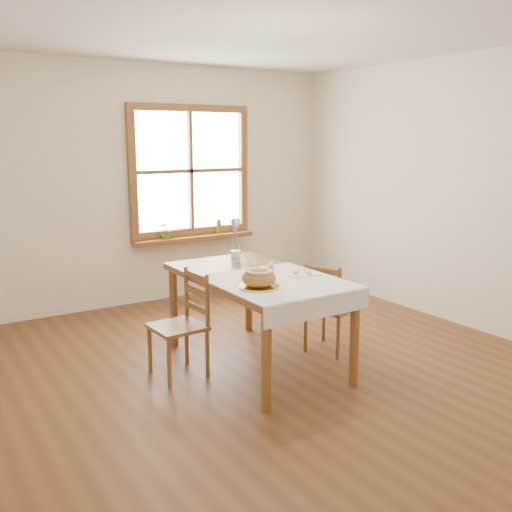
{
  "coord_description": "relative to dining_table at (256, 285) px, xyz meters",
  "views": [
    {
      "loc": [
        -2.37,
        -3.42,
        1.81
      ],
      "look_at": [
        0.0,
        0.3,
        0.9
      ],
      "focal_mm": 40.0,
      "sensor_mm": 36.0,
      "label": 1
    }
  ],
  "objects": [
    {
      "name": "pepper_shaker",
      "position": [
        0.04,
        0.09,
        0.14
      ],
      "size": [
        0.05,
        0.05,
        0.09
      ],
      "primitive_type": "cylinder",
      "rotation": [
        0.0,
        0.0,
        -0.03
      ],
      "color": "silver",
      "rests_on": "table_linen"
    },
    {
      "name": "dining_table",
      "position": [
        0.0,
        0.0,
        0.0
      ],
      "size": [
        0.9,
        1.6,
        0.75
      ],
      "color": "brown",
      "rests_on": "ground"
    },
    {
      "name": "room_walls",
      "position": [
        0.0,
        -0.3,
        1.04
      ],
      "size": [
        4.6,
        5.1,
        2.65
      ],
      "color": "white",
      "rests_on": "ground"
    },
    {
      "name": "potted_plant",
      "position": [
        0.15,
        2.1,
        0.13
      ],
      "size": [
        0.21,
        0.23,
        0.17
      ],
      "primitive_type": "imported",
      "rotation": [
        0.0,
        0.0,
        -0.07
      ],
      "color": "#3F762F",
      "rests_on": "window_sill"
    },
    {
      "name": "egg_napkin",
      "position": [
        0.29,
        -0.23,
        0.1
      ],
      "size": [
        0.26,
        0.22,
        0.01
      ],
      "primitive_type": "cube",
      "rotation": [
        0.0,
        0.0,
        -0.07
      ],
      "color": "white",
      "rests_on": "table_linen"
    },
    {
      "name": "eggs",
      "position": [
        0.29,
        -0.23,
        0.13
      ],
      "size": [
        0.2,
        0.18,
        0.04
      ],
      "primitive_type": null,
      "rotation": [
        0.0,
        0.0,
        -0.07
      ],
      "color": "white",
      "rests_on": "egg_napkin"
    },
    {
      "name": "bread_plate",
      "position": [
        -0.22,
        -0.39,
        0.1
      ],
      "size": [
        0.35,
        0.35,
        0.02
      ],
      "primitive_type": "cylinder",
      "rotation": [
        0.0,
        0.0,
        -0.26
      ],
      "color": "silver",
      "rests_on": "table_linen"
    },
    {
      "name": "flower_vase",
      "position": [
        0.1,
        0.48,
        0.13
      ],
      "size": [
        0.09,
        0.09,
        0.09
      ],
      "primitive_type": "cylinder",
      "rotation": [
        0.0,
        0.0,
        0.11
      ],
      "color": "silver",
      "rests_on": "dining_table"
    },
    {
      "name": "chair_left",
      "position": [
        -0.64,
        0.12,
        -0.26
      ],
      "size": [
        0.42,
        0.4,
        0.82
      ],
      "primitive_type": null,
      "rotation": [
        0.0,
        0.0,
        -1.51
      ],
      "color": "brown",
      "rests_on": "ground"
    },
    {
      "name": "amber_bottle",
      "position": [
        0.82,
        2.1,
        0.14
      ],
      "size": [
        0.07,
        0.07,
        0.17
      ],
      "primitive_type": "cylinder",
      "rotation": [
        0.0,
        0.0,
        -0.2
      ],
      "color": "#A26D1E",
      "rests_on": "window_sill"
    },
    {
      "name": "window",
      "position": [
        0.5,
        2.17,
        0.79
      ],
      "size": [
        1.46,
        0.08,
        1.46
      ],
      "color": "brown",
      "rests_on": "ground"
    },
    {
      "name": "chair_right",
      "position": [
        0.71,
        -0.09,
        -0.27
      ],
      "size": [
        0.49,
        0.48,
        0.79
      ],
      "primitive_type": null,
      "rotation": [
        0.0,
        0.0,
        1.94
      ],
      "color": "brown",
      "rests_on": "ground"
    },
    {
      "name": "window_sill",
      "position": [
        0.5,
        2.1,
        0.03
      ],
      "size": [
        1.46,
        0.2,
        0.05
      ],
      "color": "brown",
      "rests_on": "ground"
    },
    {
      "name": "ground",
      "position": [
        0.0,
        -0.3,
        -0.66
      ],
      "size": [
        5.0,
        5.0,
        0.0
      ],
      "primitive_type": "plane",
      "color": "brown",
      "rests_on": "ground"
    },
    {
      "name": "bread_loaf",
      "position": [
        -0.22,
        -0.39,
        0.18
      ],
      "size": [
        0.25,
        0.25,
        0.14
      ],
      "primitive_type": "ellipsoid",
      "color": "#A66F3B",
      "rests_on": "bread_plate"
    },
    {
      "name": "lavender_bouquet",
      "position": [
        0.1,
        0.48,
        0.32
      ],
      "size": [
        0.15,
        0.15,
        0.28
      ],
      "primitive_type": null,
      "color": "#7A5CA3",
      "rests_on": "flower_vase"
    },
    {
      "name": "salt_shaker",
      "position": [
        0.12,
        -0.04,
        0.14
      ],
      "size": [
        0.05,
        0.05,
        0.09
      ],
      "primitive_type": "cylinder",
      "rotation": [
        0.0,
        0.0,
        -0.03
      ],
      "color": "silver",
      "rests_on": "table_linen"
    },
    {
      "name": "table_linen",
      "position": [
        0.0,
        -0.3,
        0.09
      ],
      "size": [
        0.91,
        0.99,
        0.01
      ],
      "primitive_type": "cube",
      "color": "white",
      "rests_on": "dining_table"
    }
  ]
}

